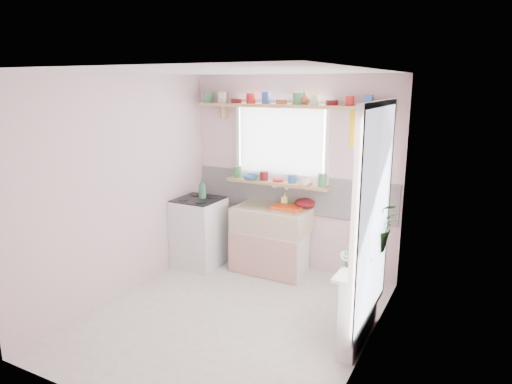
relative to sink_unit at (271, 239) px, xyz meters
The scene contains 19 objects.
room 1.31m from the sink_unit, 28.17° to the right, with size 3.20×3.20×3.20m.
sink_unit is the anchor object (origin of this frame).
cooker 0.98m from the sink_unit, 165.62° to the right, with size 0.58×0.58×0.93m.
radiator_ledge 1.82m from the sink_unit, 37.05° to the right, with size 0.22×0.95×0.78m.
windowsill 0.73m from the sink_unit, 90.00° to the left, with size 1.40×0.22×0.04m, color tan.
pine_shelf 1.70m from the sink_unit, 49.64° to the left, with size 2.52×0.24×0.04m, color tan.
shelf_crockery 1.77m from the sink_unit, 58.75° to the left, with size 2.47×0.11×0.12m.
sill_crockery 0.81m from the sink_unit, 95.28° to the left, with size 1.35×0.11×0.12m.
dish_tray 0.48m from the sink_unit, 15.96° to the left, with size 0.36×0.27×0.04m, color #E34714.
colander 0.64m from the sink_unit, 28.84° to the left, with size 0.27×0.27×0.12m, color #5F1014.
jade_plant 1.74m from the sink_unit, 25.11° to the right, with size 0.48×0.41×0.53m, color #2E6428.
fruit_bowl 1.82m from the sink_unit, 38.35° to the right, with size 0.29×0.29×0.07m, color silver.
herb_pot 1.89m from the sink_unit, 42.30° to the right, with size 0.10×0.07×0.19m, color #305E25.
soap_bottle_sink 0.55m from the sink_unit, 65.75° to the left, with size 0.08×0.08×0.17m, color #DCEF6A.
sill_cup 0.88m from the sink_unit, 17.94° to the left, with size 0.13×0.13×0.10m, color white.
sill_bowl 0.85m from the sink_unit, 161.07° to the left, with size 0.21×0.21×0.07m, color #3264A5.
shelf_vase 1.82m from the sink_unit, 33.26° to the left, with size 0.14×0.14×0.15m, color #9D5530.
cooker_bottle 1.12m from the sink_unit, 167.33° to the right, with size 0.10×0.10×0.27m, color #3A754A.
fruit 1.84m from the sink_unit, 38.08° to the right, with size 0.20×0.14×0.10m.
Camera 1 is at (2.25, -3.74, 2.39)m, focal length 32.00 mm.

